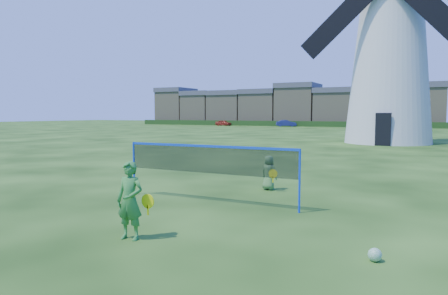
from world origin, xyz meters
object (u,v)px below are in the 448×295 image
object	(u,v)px
player_girl	(130,201)
car_left	(223,123)
player_boy	(269,173)
badminton_net	(208,160)
car_right	(286,123)
windmill	(390,55)
play_ball	(375,255)

from	to	relation	value
player_girl	car_left	world-z (taller)	player_girl
player_girl	player_boy	xyz separation A→B (m)	(0.53, 5.96, -0.20)
badminton_net	player_boy	distance (m)	2.67
badminton_net	player_boy	size ratio (longest dim) A/B	4.69
car_right	windmill	bearing A→B (deg)	-174.21
badminton_net	car_left	distance (m)	69.87
player_girl	play_ball	xyz separation A→B (m)	(4.28, 0.86, -0.63)
car_left	car_right	xyz separation A→B (m)	(12.38, 1.33, 0.05)
badminton_net	car_left	xyz separation A→B (m)	(-31.39, 62.42, -0.58)
badminton_net	car_right	size ratio (longest dim) A/B	1.36
badminton_net	play_ball	size ratio (longest dim) A/B	22.95
player_boy	car_left	xyz separation A→B (m)	(-32.17, 59.94, 0.02)
windmill	player_boy	world-z (taller)	windmill
badminton_net	car_right	xyz separation A→B (m)	(-19.01, 63.75, -0.53)
player_girl	car_right	bearing A→B (deg)	100.10
badminton_net	player_boy	xyz separation A→B (m)	(0.78, 2.48, -0.60)
windmill	car_left	size ratio (longest dim) A/B	5.91
badminton_net	car_right	world-z (taller)	badminton_net
play_ball	car_left	bearing A→B (deg)	118.91
badminton_net	play_ball	xyz separation A→B (m)	(4.54, -2.62, -1.03)
player_girl	car_right	xyz separation A→B (m)	(-19.26, 67.23, -0.13)
player_girl	play_ball	world-z (taller)	player_girl
windmill	car_right	distance (m)	43.57
player_girl	windmill	bearing A→B (deg)	80.70
badminton_net	player_girl	distance (m)	3.51
car_right	player_girl	bearing A→B (deg)	172.57
badminton_net	play_ball	distance (m)	5.34
player_girl	car_left	bearing A→B (deg)	109.76
windmill	play_ball	world-z (taller)	windmill
player_girl	play_ball	distance (m)	4.41
windmill	play_ball	bearing A→B (deg)	-85.00
badminton_net	play_ball	world-z (taller)	badminton_net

